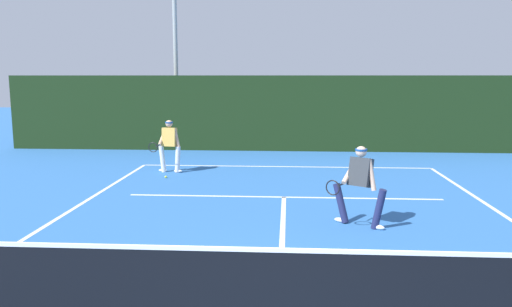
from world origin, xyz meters
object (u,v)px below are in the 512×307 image
player_far (169,144)px  player_near (360,183)px  tennis_ball (166,177)px  light_pole (175,16)px

player_far → player_near: bearing=141.7°
player_near → tennis_ball: size_ratio=23.77×
player_far → light_pole: 7.53m
player_far → light_pole: light_pole is taller
player_near → player_far: bearing=-13.7°
player_near → player_far: (-4.94, 5.19, 0.01)m
tennis_ball → player_near: bearing=-41.7°
player_far → light_pole: size_ratio=0.18×
player_near → tennis_ball: player_near is taller
player_far → light_pole: bearing=-71.5°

